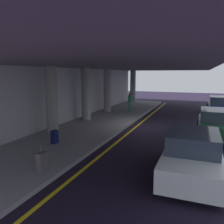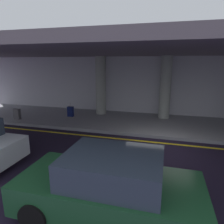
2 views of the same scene
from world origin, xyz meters
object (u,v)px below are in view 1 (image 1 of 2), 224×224
Objects in this scene: support_column_right_mid at (133,86)px; traveler_with_luggage at (130,101)px; support_column_center at (107,90)px; suitcase_upright_secondary at (55,137)px; support_column_left_mid at (86,94)px; car_navy at (220,106)px; suitcase_upright_primary at (42,161)px; car_dark_green at (216,124)px; car_white at (192,155)px; support_column_far_left at (52,100)px.

support_column_right_mid is 2.17× the size of traveler_with_luggage.
support_column_center and support_column_right_mid have the same top height.
suitcase_upright_secondary is (-9.59, -1.23, -1.51)m from support_column_center.
support_column_left_mid and support_column_right_mid have the same top height.
traveler_with_luggage is (0.21, -1.99, -0.86)m from support_column_center.
traveler_with_luggage reaches higher than car_navy.
traveler_with_luggage is 12.58m from suitcase_upright_primary.
car_dark_green is at bearing 111.09° from traveler_with_luggage.
support_column_left_mid is at bearing -55.30° from car_navy.
car_navy is 7.69m from traveler_with_luggage.
traveler_with_luggage reaches higher than car_white.
support_column_left_mid is at bearing 15.65° from suitcase_upright_secondary.
car_navy is at bearing 179.07° from car_dark_green.
car_dark_green reaches higher than suitcase_upright_primary.
support_column_right_mid is 0.89× the size of car_dark_green.
support_column_right_mid is (16.00, 0.00, 0.00)m from support_column_far_left.
traveler_with_luggage is (10.78, 5.43, 0.40)m from car_white.
support_column_right_mid is at bearing -159.58° from car_white.
support_column_left_mid is 9.99m from car_white.
traveler_with_luggage reaches higher than suitcase_upright_primary.
support_column_left_mid is at bearing 40.01° from suitcase_upright_primary.
traveler_with_luggage is (5.21, 6.45, 0.40)m from car_dark_green.
suitcase_upright_primary is (-4.34, -2.64, -1.51)m from support_column_far_left.
suitcase_upright_secondary is (-5.59, -1.23, -1.51)m from support_column_left_mid.
support_column_left_mid reaches higher than suitcase_upright_primary.
support_column_far_left is 9.04m from car_dark_green.
car_dark_green is (3.00, -8.44, -1.26)m from support_column_far_left.
car_navy is at bearing -0.57° from suitcase_upright_primary.
support_column_left_mid is 0.89× the size of car_dark_green.
car_dark_green is at bearing -120.64° from support_column_center.
suitcase_upright_secondary is (-12.59, 7.92, -0.25)m from car_navy.
support_column_left_mid is 2.17× the size of traveler_with_luggage.
support_column_far_left is 1.00× the size of support_column_left_mid.
traveler_with_luggage is 9.85m from suitcase_upright_secondary.
support_column_far_left reaches higher than car_white.
support_column_center is 9.71m from car_navy.
support_column_center is at bearing -116.48° from car_dark_green.
support_column_far_left is 2.51m from suitcase_upright_secondary.
suitcase_upright_primary is at bearing -71.13° from car_white.
suitcase_upright_secondary is at bearing 49.61° from suitcase_upright_primary.
car_dark_green is 8.30m from traveler_with_luggage.
car_white is 6.28m from suitcase_upright_secondary.
support_column_left_mid is 4.00m from support_column_center.
support_column_far_left reaches higher than traveler_with_luggage.
support_column_right_mid is 0.89× the size of car_navy.
car_dark_green is 9.35m from suitcase_upright_primary.
support_column_center is 9.89m from car_dark_green.
car_navy is at bearing 171.33° from traveler_with_luggage.
support_column_center reaches higher than car_white.
car_navy is 4.56× the size of suitcase_upright_primary.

